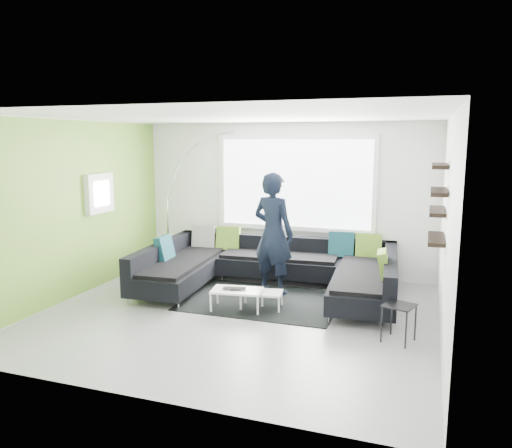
{
  "coord_description": "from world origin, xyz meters",
  "views": [
    {
      "loc": [
        2.5,
        -6.39,
        2.5
      ],
      "look_at": [
        -0.02,
        0.9,
        1.18
      ],
      "focal_mm": 35.0,
      "sensor_mm": 36.0,
      "label": 1
    }
  ],
  "objects": [
    {
      "name": "ground",
      "position": [
        0.0,
        0.0,
        0.0
      ],
      "size": [
        5.5,
        5.5,
        0.0
      ],
      "primitive_type": "plane",
      "color": "gray",
      "rests_on": "ground"
    },
    {
      "name": "person",
      "position": [
        0.19,
        1.16,
        0.99
      ],
      "size": [
        0.99,
        0.88,
        1.98
      ],
      "primitive_type": "imported",
      "rotation": [
        0.0,
        0.0,
        2.85
      ],
      "color": "black",
      "rests_on": "ground"
    },
    {
      "name": "side_table",
      "position": [
        2.25,
        -0.24,
        0.24
      ],
      "size": [
        0.44,
        0.44,
        0.48
      ],
      "primitive_type": "cube",
      "rotation": [
        0.0,
        0.0,
        -0.32
      ],
      "color": "black",
      "rests_on": "ground"
    },
    {
      "name": "rug",
      "position": [
        0.14,
        0.7,
        0.01
      ],
      "size": [
        2.38,
        1.75,
        0.01
      ],
      "primitive_type": "cube",
      "rotation": [
        0.0,
        0.0,
        0.02
      ],
      "color": "black",
      "rests_on": "ground"
    },
    {
      "name": "coffee_table",
      "position": [
        0.09,
        0.28,
        0.16
      ],
      "size": [
        1.02,
        0.69,
        0.31
      ],
      "primitive_type": "cube",
      "rotation": [
        0.0,
        0.0,
        0.14
      ],
      "color": "white",
      "rests_on": "ground"
    },
    {
      "name": "arc_lamp",
      "position": [
        -2.26,
        2.11,
        1.34
      ],
      "size": [
        2.71,
        1.69,
        2.67
      ],
      "primitive_type": null,
      "rotation": [
        0.0,
        0.0,
        0.24
      ],
      "color": "silver",
      "rests_on": "ground"
    },
    {
      "name": "sectional_sofa",
      "position": [
        0.13,
        1.13,
        0.38
      ],
      "size": [
        4.16,
        2.74,
        0.86
      ],
      "rotation": [
        0.0,
        0.0,
        0.07
      ],
      "color": "black",
      "rests_on": "ground"
    },
    {
      "name": "room_shell",
      "position": [
        0.04,
        0.21,
        1.81
      ],
      "size": [
        5.54,
        5.04,
        2.82
      ],
      "color": "silver",
      "rests_on": "ground"
    },
    {
      "name": "laptop",
      "position": [
        -0.1,
        0.13,
        0.32
      ],
      "size": [
        0.45,
        0.39,
        0.03
      ],
      "primitive_type": "imported",
      "rotation": [
        0.0,
        0.0,
        0.26
      ],
      "color": "black",
      "rests_on": "coffee_table"
    }
  ]
}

